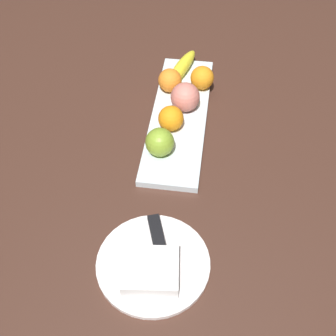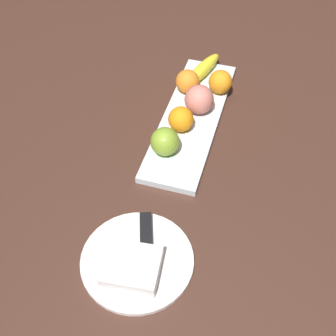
{
  "view_description": "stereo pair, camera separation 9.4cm",
  "coord_description": "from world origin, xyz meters",
  "px_view_note": "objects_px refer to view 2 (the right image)",
  "views": [
    {
      "loc": [
        0.87,
        0.1,
        0.76
      ],
      "look_at": [
        0.26,
        0.01,
        0.05
      ],
      "focal_mm": 46.79,
      "sensor_mm": 36.0,
      "label": 1
    },
    {
      "loc": [
        0.85,
        0.19,
        0.76
      ],
      "look_at": [
        0.26,
        0.01,
        0.05
      ],
      "focal_mm": 46.79,
      "sensor_mm": 36.0,
      "label": 2
    }
  ],
  "objects_px": {
    "orange_near_apple": "(187,81)",
    "orange_center": "(220,82)",
    "knife": "(146,239)",
    "dinner_plate": "(137,260)",
    "fruit_tray": "(191,118)",
    "folded_napkin": "(132,267)",
    "orange_near_banana": "(180,119)",
    "banana": "(204,70)",
    "apple": "(165,142)",
    "peach": "(199,99)"
  },
  "relations": [
    {
      "from": "fruit_tray",
      "to": "peach",
      "type": "relative_size",
      "value": 6.35
    },
    {
      "from": "orange_near_apple",
      "to": "orange_center",
      "type": "relative_size",
      "value": 1.0
    },
    {
      "from": "banana",
      "to": "dinner_plate",
      "type": "height_order",
      "value": "banana"
    },
    {
      "from": "orange_near_apple",
      "to": "orange_near_banana",
      "type": "distance_m",
      "value": 0.15
    },
    {
      "from": "orange_center",
      "to": "orange_near_apple",
      "type": "bearing_deg",
      "value": -74.86
    },
    {
      "from": "orange_near_banana",
      "to": "orange_center",
      "type": "height_order",
      "value": "same"
    },
    {
      "from": "fruit_tray",
      "to": "knife",
      "type": "relative_size",
      "value": 2.63
    },
    {
      "from": "fruit_tray",
      "to": "folded_napkin",
      "type": "height_order",
      "value": "folded_napkin"
    },
    {
      "from": "folded_napkin",
      "to": "knife",
      "type": "relative_size",
      "value": 0.59
    },
    {
      "from": "banana",
      "to": "orange_near_apple",
      "type": "distance_m",
      "value": 0.08
    },
    {
      "from": "orange_near_banana",
      "to": "folded_napkin",
      "type": "bearing_deg",
      "value": 2.32
    },
    {
      "from": "peach",
      "to": "folded_napkin",
      "type": "height_order",
      "value": "peach"
    },
    {
      "from": "dinner_plate",
      "to": "folded_napkin",
      "type": "distance_m",
      "value": 0.03
    },
    {
      "from": "orange_near_apple",
      "to": "orange_near_banana",
      "type": "xyz_separation_m",
      "value": [
        0.15,
        0.02,
        -0.0
      ]
    },
    {
      "from": "dinner_plate",
      "to": "knife",
      "type": "distance_m",
      "value": 0.05
    },
    {
      "from": "fruit_tray",
      "to": "banana",
      "type": "xyz_separation_m",
      "value": [
        -0.17,
        -0.01,
        0.03
      ]
    },
    {
      "from": "apple",
      "to": "orange_center",
      "type": "relative_size",
      "value": 1.07
    },
    {
      "from": "orange_near_apple",
      "to": "knife",
      "type": "distance_m",
      "value": 0.47
    },
    {
      "from": "fruit_tray",
      "to": "banana",
      "type": "distance_m",
      "value": 0.17
    },
    {
      "from": "orange_near_apple",
      "to": "orange_center",
      "type": "xyz_separation_m",
      "value": [
        -0.02,
        0.08,
        0.0
      ]
    },
    {
      "from": "orange_near_apple",
      "to": "banana",
      "type": "bearing_deg",
      "value": 160.61
    },
    {
      "from": "orange_near_apple",
      "to": "peach",
      "type": "bearing_deg",
      "value": 34.84
    },
    {
      "from": "banana",
      "to": "peach",
      "type": "xyz_separation_m",
      "value": [
        0.14,
        0.02,
        0.02
      ]
    },
    {
      "from": "banana",
      "to": "orange_near_apple",
      "type": "relative_size",
      "value": 2.78
    },
    {
      "from": "knife",
      "to": "orange_near_banana",
      "type": "bearing_deg",
      "value": 163.96
    },
    {
      "from": "orange_near_banana",
      "to": "knife",
      "type": "distance_m",
      "value": 0.32
    },
    {
      "from": "fruit_tray",
      "to": "orange_near_apple",
      "type": "xyz_separation_m",
      "value": [
        -0.09,
        -0.04,
        0.04
      ]
    },
    {
      "from": "knife",
      "to": "dinner_plate",
      "type": "bearing_deg",
      "value": -24.31
    },
    {
      "from": "orange_near_apple",
      "to": "dinner_plate",
      "type": "height_order",
      "value": "orange_near_apple"
    },
    {
      "from": "orange_near_apple",
      "to": "folded_napkin",
      "type": "height_order",
      "value": "orange_near_apple"
    },
    {
      "from": "orange_center",
      "to": "orange_near_banana",
      "type": "bearing_deg",
      "value": -20.39
    },
    {
      "from": "fruit_tray",
      "to": "orange_near_apple",
      "type": "distance_m",
      "value": 0.11
    },
    {
      "from": "banana",
      "to": "orange_near_apple",
      "type": "xyz_separation_m",
      "value": [
        0.08,
        -0.03,
        0.01
      ]
    },
    {
      "from": "orange_center",
      "to": "folded_napkin",
      "type": "height_order",
      "value": "orange_center"
    },
    {
      "from": "orange_near_banana",
      "to": "peach",
      "type": "height_order",
      "value": "peach"
    },
    {
      "from": "banana",
      "to": "orange_center",
      "type": "height_order",
      "value": "orange_center"
    },
    {
      "from": "orange_near_banana",
      "to": "banana",
      "type": "bearing_deg",
      "value": 178.4
    },
    {
      "from": "banana",
      "to": "orange_near_apple",
      "type": "height_order",
      "value": "orange_near_apple"
    },
    {
      "from": "peach",
      "to": "fruit_tray",
      "type": "bearing_deg",
      "value": -25.07
    },
    {
      "from": "banana",
      "to": "fruit_tray",
      "type": "bearing_deg",
      "value": -159.72
    },
    {
      "from": "banana",
      "to": "apple",
      "type": "bearing_deg",
      "value": -166.57
    },
    {
      "from": "peach",
      "to": "dinner_plate",
      "type": "relative_size",
      "value": 0.33
    },
    {
      "from": "folded_napkin",
      "to": "dinner_plate",
      "type": "bearing_deg",
      "value": -180.0
    },
    {
      "from": "orange_near_banana",
      "to": "orange_center",
      "type": "xyz_separation_m",
      "value": [
        -0.17,
        0.06,
        0.0
      ]
    },
    {
      "from": "orange_near_apple",
      "to": "dinner_plate",
      "type": "bearing_deg",
      "value": 4.08
    },
    {
      "from": "fruit_tray",
      "to": "orange_center",
      "type": "relative_size",
      "value": 7.49
    },
    {
      "from": "orange_center",
      "to": "knife",
      "type": "xyz_separation_m",
      "value": [
        0.49,
        -0.04,
        -0.03
      ]
    },
    {
      "from": "orange_center",
      "to": "peach",
      "type": "height_order",
      "value": "peach"
    },
    {
      "from": "apple",
      "to": "banana",
      "type": "height_order",
      "value": "apple"
    },
    {
      "from": "dinner_plate",
      "to": "knife",
      "type": "xyz_separation_m",
      "value": [
        -0.04,
        0.0,
        0.01
      ]
    }
  ]
}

